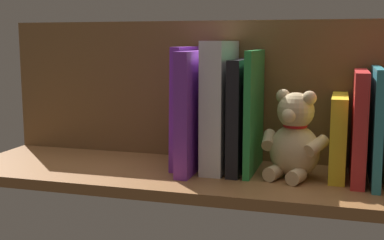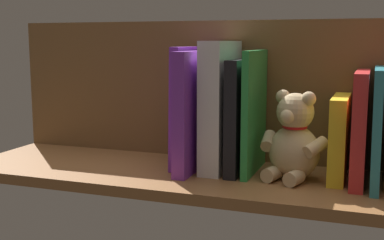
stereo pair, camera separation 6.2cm
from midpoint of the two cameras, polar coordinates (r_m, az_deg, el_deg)
The scene contains 11 objects.
ground_plane at distance 108.34cm, azimuth 1.65°, elevation -6.29°, with size 100.40×31.81×2.20cm, color brown.
shelf_back_panel at distance 118.15cm, azimuth 3.77°, elevation 3.37°, with size 100.40×1.50×31.89cm, color brown.
book_3 at distance 103.21cm, azimuth 21.76°, elevation -0.73°, with size 1.60×19.86×22.31cm, color teal.
book_4 at distance 103.83cm, azimuth 20.06°, elevation -0.78°, with size 2.58×18.58×21.61cm, color red.
book_5 at distance 105.49cm, azimuth 17.92°, elevation -1.92°, with size 3.12×16.18×16.56cm, color yellow.
teddy_bear at distance 102.80cm, azimuth 13.11°, elevation -2.26°, with size 13.69×13.36×17.72cm.
book_6 at distance 106.04cm, azimuth 8.74°, elevation 0.90°, with size 1.37×17.49×25.43cm, color green.
book_7 at distance 106.78cm, azimuth 7.19°, elevation 0.49°, with size 2.55×17.45×23.58cm, color black.
dictionary_thick_white at distance 107.65cm, azimuth 4.87°, elevation 1.59°, with size 4.57×17.15×27.31cm, color white.
book_8 at distance 107.44cm, azimuth 2.24°, elevation 1.05°, with size 2.79×20.80×25.26cm, color purple.
book_9 at distance 110.81cm, azimuth 0.98°, elevation 1.51°, with size 2.01×15.76×26.07cm, color purple.
Camera 2 is at (-35.68, 98.33, 27.27)cm, focal length 47.30 mm.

